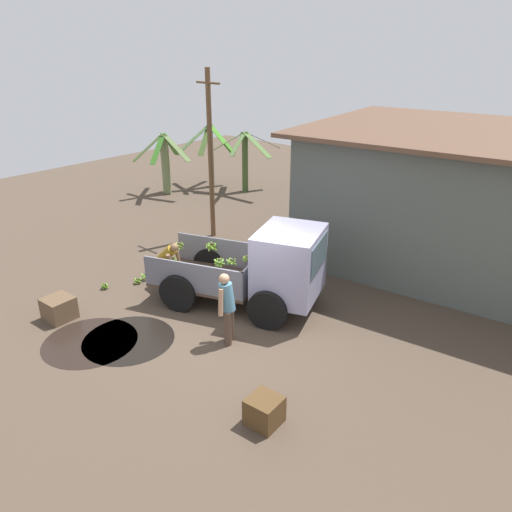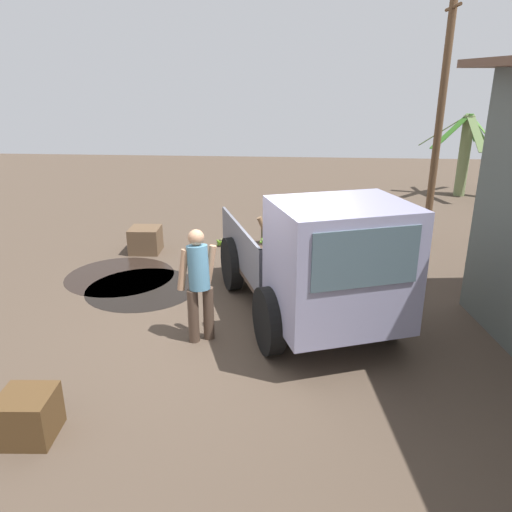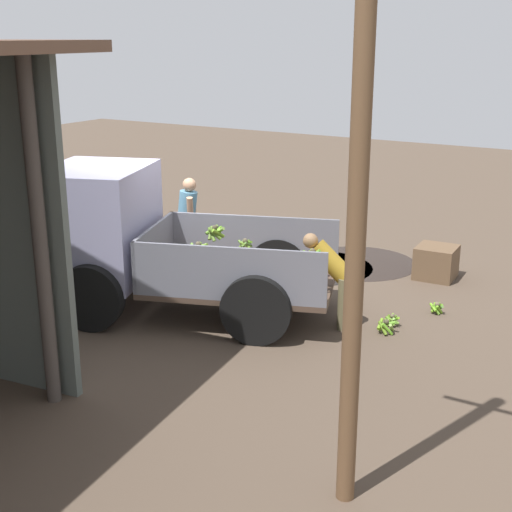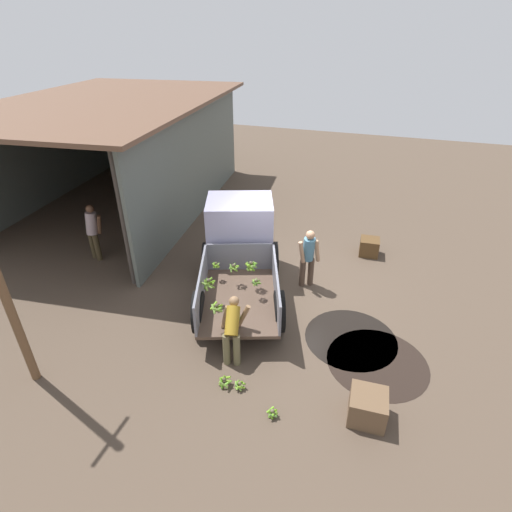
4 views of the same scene
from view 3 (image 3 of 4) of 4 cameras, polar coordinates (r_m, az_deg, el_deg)
ground at (r=11.87m, az=-6.98°, el=-2.32°), size 36.00×36.00×0.00m
mud_patch_0 at (r=12.75m, az=4.74°, el=-0.86°), size 2.05×2.05×0.01m
mud_patch_1 at (r=13.06m, az=8.21°, el=-0.53°), size 2.09×2.09×0.01m
cargo_truck at (r=10.65m, az=-10.29°, el=1.54°), size 4.54×3.06×2.14m
utility_pole at (r=5.63m, az=8.17°, el=5.20°), size 0.99×0.16×5.44m
person_foreground_visitor at (r=12.19m, az=-5.51°, el=2.80°), size 0.50×0.58×1.67m
person_worker_loading at (r=9.98m, az=6.03°, el=-1.39°), size 0.74×0.63×1.33m
banana_bunch_on_ground_0 at (r=10.90m, az=14.28°, el=-4.00°), size 0.23×0.23×0.18m
banana_bunch_on_ground_1 at (r=10.05m, az=10.36°, el=-5.49°), size 0.25×0.25×0.21m
banana_bunch_on_ground_2 at (r=10.32m, az=10.85°, el=-4.99°), size 0.23×0.23×0.18m
wooden_crate_0 at (r=12.43m, az=14.21°, el=-0.49°), size 0.67×0.67×0.55m
wooden_crate_1 at (r=14.81m, az=-9.24°, el=2.58°), size 0.60×0.60×0.52m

